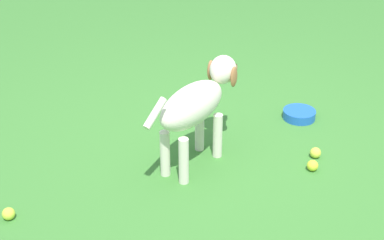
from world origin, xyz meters
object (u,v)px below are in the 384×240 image
Objects in this scene: dog at (197,103)px; water_bowl at (299,114)px; tennis_ball_0 at (313,165)px; tennis_ball_3 at (179,118)px; tennis_ball_1 at (9,214)px; tennis_ball_4 at (315,153)px.

dog reaches higher than water_bowl.
tennis_ball_0 is 0.97m from tennis_ball_3.
tennis_ball_0 is 1.70m from tennis_ball_1.
tennis_ball_3 is at bearing -17.48° from tennis_ball_4.
tennis_ball_1 is 1.98m from water_bowl.
tennis_ball_4 is at bearing -150.53° from tennis_ball_1.
tennis_ball_1 is 0.30× the size of water_bowl.
dog is at bearing 2.16° from tennis_ball_0.
tennis_ball_0 is 1.00× the size of tennis_ball_1.
tennis_ball_3 is 0.30× the size of water_bowl.
tennis_ball_0 is at bearing -62.44° from dog.
dog is 0.95m from water_bowl.
tennis_ball_0 and tennis_ball_4 have the same top height.
tennis_ball_4 is 0.30× the size of water_bowl.
water_bowl is (-0.79, -0.20, -0.00)m from tennis_ball_3.
tennis_ball_3 is 0.82m from water_bowl.
tennis_ball_3 is 1.00× the size of tennis_ball_4.
tennis_ball_1 reaches higher than water_bowl.
dog reaches higher than tennis_ball_1.
tennis_ball_1 is at bearing 25.66° from tennis_ball_0.
dog reaches higher than tennis_ball_3.
tennis_ball_1 is 1.00× the size of tennis_ball_3.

